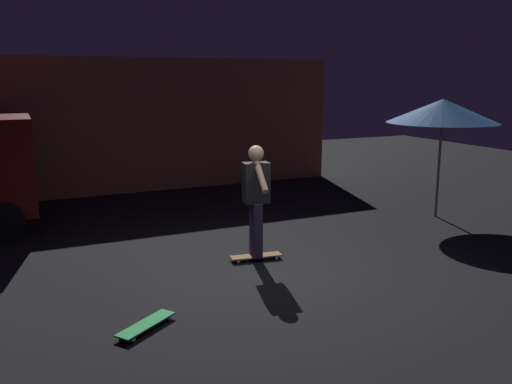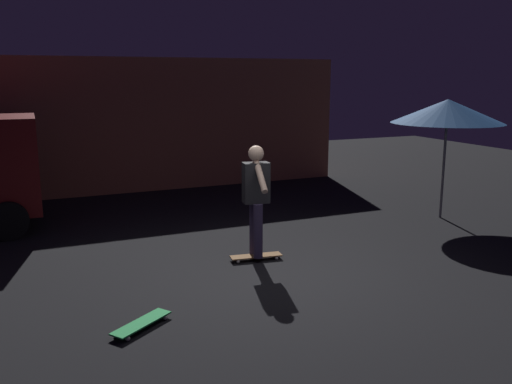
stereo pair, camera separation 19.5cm
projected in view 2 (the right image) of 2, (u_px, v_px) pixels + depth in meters
ground_plane at (274, 279)px, 7.54m from camera, size 28.00×28.00×0.00m
low_building at (119, 120)px, 14.69m from camera, size 10.56×4.09×3.16m
patio_umbrella at (448, 111)px, 10.41m from camera, size 2.10×2.10×2.30m
skateboard_ridden at (256, 256)px, 8.33m from camera, size 0.80×0.31×0.07m
skateboard_spare at (141, 323)px, 6.07m from camera, size 0.76×0.61×0.07m
skater at (256, 193)px, 8.12m from camera, size 0.41×0.98×1.67m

